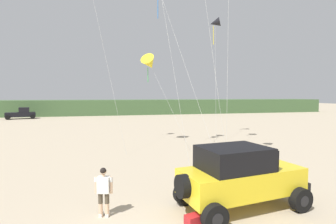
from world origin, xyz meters
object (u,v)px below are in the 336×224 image
cooler_box (194,221)px  kite_white_parafoil (215,23)px  person_watching (104,189)px  jeep (240,175)px  distant_pickup (21,113)px  kite_black_sled (150,63)px

cooler_box → kite_white_parafoil: 20.61m
person_watching → cooler_box: person_watching is taller
cooler_box → kite_white_parafoil: bearing=48.2°
jeep → distant_pickup: 45.15m
distant_pickup → kite_white_parafoil: 37.03m
distant_pickup → cooler_box: bearing=-68.5°
kite_black_sled → person_watching: bearing=-106.7°
kite_black_sled → cooler_box: bearing=-94.4°
person_watching → kite_white_parafoil: kite_white_parafoil is taller
jeep → cooler_box: jeep is taller
jeep → kite_black_sled: bearing=94.1°
distant_pickup → person_watching: bearing=-71.2°
kite_white_parafoil → person_watching: bearing=-125.7°
kite_white_parafoil → kite_black_sled: size_ratio=1.50×
cooler_box → kite_white_parafoil: kite_white_parafoil is taller
jeep → kite_white_parafoil: bearing=69.3°
kite_white_parafoil → kite_black_sled: 8.06m
kite_white_parafoil → cooler_box: bearing=-115.9°
kite_white_parafoil → jeep: bearing=-110.7°
distant_pickup → jeep: bearing=-65.8°
person_watching → kite_black_sled: size_ratio=0.22×
kite_white_parafoil → distant_pickup: bearing=132.8°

